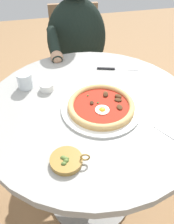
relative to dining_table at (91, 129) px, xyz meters
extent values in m
cube|color=#9E754C|center=(0.00, 0.00, -0.61)|extent=(6.00, 6.00, 0.02)
cylinder|color=#999993|center=(0.00, 0.00, 0.13)|extent=(0.95, 0.95, 0.04)
cylinder|color=gray|center=(0.00, 0.00, -0.24)|extent=(0.09, 0.09, 0.69)
cylinder|color=gray|center=(0.00, 0.00, -0.59)|extent=(0.52, 0.52, 0.02)
cylinder|color=white|center=(0.04, -0.03, 0.16)|extent=(0.34, 0.34, 0.01)
cylinder|color=#E0B26B|center=(0.04, -0.03, 0.16)|extent=(0.28, 0.28, 0.01)
torus|color=#E0B26B|center=(0.04, -0.03, 0.17)|extent=(0.28, 0.28, 0.02)
cylinder|color=#A82314|center=(0.04, -0.03, 0.17)|extent=(0.27, 0.27, 0.00)
cylinder|color=white|center=(0.03, -0.06, 0.17)|extent=(0.06, 0.06, 0.00)
ellipsoid|color=yellow|center=(0.03, -0.06, 0.17)|extent=(0.03, 0.03, 0.02)
ellipsoid|color=#3D2314|center=(0.07, 0.03, 0.18)|extent=(0.03, 0.04, 0.01)
ellipsoid|color=#3D2314|center=(0.00, -0.01, 0.17)|extent=(0.02, 0.03, 0.01)
ellipsoid|color=brown|center=(0.07, 0.04, 0.17)|extent=(0.02, 0.03, 0.01)
ellipsoid|color=#4C2D19|center=(0.11, -0.06, 0.17)|extent=(0.02, 0.03, 0.01)
ellipsoid|color=#4C2D19|center=(0.11, -0.01, 0.17)|extent=(0.04, 0.04, 0.01)
ellipsoid|color=#4C2D19|center=(0.12, 0.01, 0.18)|extent=(0.04, 0.04, 0.01)
ellipsoid|color=#2D6B28|center=(-0.01, 0.04, 0.17)|extent=(0.01, 0.01, 0.00)
ellipsoid|color=#2D6B28|center=(0.08, 0.05, 0.17)|extent=(0.01, 0.01, 0.00)
ellipsoid|color=#2D6B28|center=(0.03, -0.01, 0.17)|extent=(0.01, 0.01, 0.00)
cylinder|color=silver|center=(-0.27, 0.19, 0.19)|extent=(0.07, 0.07, 0.08)
cylinder|color=silver|center=(-0.27, 0.19, 0.16)|extent=(0.06, 0.06, 0.01)
cube|color=silver|center=(0.24, 0.24, 0.15)|extent=(0.12, 0.04, 0.00)
cube|color=black|center=(0.14, 0.27, 0.15)|extent=(0.09, 0.03, 0.01)
cylinder|color=white|center=(-0.18, 0.15, 0.17)|extent=(0.06, 0.06, 0.03)
cylinder|color=olive|center=(-0.18, 0.15, 0.18)|extent=(0.05, 0.05, 0.01)
cylinder|color=olive|center=(-0.15, -0.27, 0.16)|extent=(0.11, 0.11, 0.02)
torus|color=olive|center=(-0.08, -0.28, 0.18)|extent=(0.03, 0.01, 0.03)
ellipsoid|color=#516B2D|center=(-0.16, -0.26, 0.17)|extent=(0.02, 0.02, 0.02)
ellipsoid|color=#516B2D|center=(-0.16, -0.29, 0.17)|extent=(0.02, 0.02, 0.02)
ellipsoid|color=#516B2D|center=(-0.15, -0.28, 0.17)|extent=(0.02, 0.02, 0.02)
ellipsoid|color=#516B2D|center=(-0.15, -0.27, 0.17)|extent=(0.02, 0.02, 0.02)
ellipsoid|color=#516B2D|center=(-0.15, -0.27, 0.17)|extent=(0.02, 0.02, 0.02)
cube|color=#BCBCC1|center=(0.26, -0.24, 0.15)|extent=(0.10, 0.15, 0.00)
cube|color=#282833|center=(0.06, 0.71, -0.38)|extent=(0.36, 0.31, 0.45)
ellipsoid|color=black|center=(0.06, 0.71, 0.12)|extent=(0.40, 0.25, 0.53)
cylinder|color=black|center=(-0.10, 0.51, 0.20)|extent=(0.06, 0.27, 0.12)
sphere|color=tan|center=(-0.10, 0.41, 0.17)|extent=(0.07, 0.07, 0.07)
cube|color=#957050|center=(0.06, 0.76, -0.13)|extent=(0.42, 0.42, 0.02)
cube|color=#957050|center=(0.08, 0.94, 0.07)|extent=(0.35, 0.05, 0.40)
cylinder|color=#8E6B4C|center=(-0.12, 0.60, -0.37)|extent=(0.02, 0.02, 0.46)
cylinder|color=#8E6B4C|center=(0.22, 0.57, -0.37)|extent=(0.02, 0.02, 0.46)
cylinder|color=#8E6B4C|center=(-0.10, 0.94, -0.37)|extent=(0.02, 0.02, 0.46)
cylinder|color=#8E6B4C|center=(0.25, 0.91, -0.37)|extent=(0.02, 0.02, 0.46)
camera|label=1|loc=(-0.18, -0.76, 0.83)|focal=38.48mm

